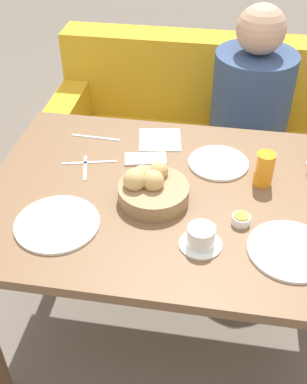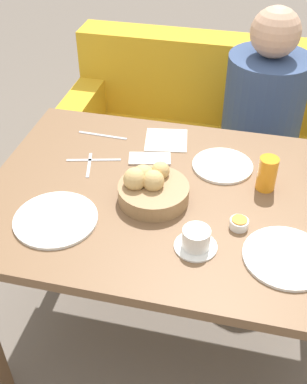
% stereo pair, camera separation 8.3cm
% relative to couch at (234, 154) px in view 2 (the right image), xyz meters
% --- Properties ---
extents(ground_plane, '(10.00, 10.00, 0.00)m').
position_rel_couch_xyz_m(ground_plane, '(-0.15, -0.98, -0.31)').
color(ground_plane, '#6B6056').
extents(dining_table, '(1.25, 0.89, 0.78)m').
position_rel_couch_xyz_m(dining_table, '(-0.15, -0.98, 0.36)').
color(dining_table, brown).
rests_on(dining_table, ground_plane).
extents(couch, '(1.77, 0.70, 0.86)m').
position_rel_couch_xyz_m(couch, '(0.00, 0.00, 0.00)').
color(couch, gold).
rests_on(couch, ground_plane).
extents(seated_person, '(0.37, 0.48, 1.15)m').
position_rel_couch_xyz_m(seated_person, '(0.11, -0.16, 0.17)').
color(seated_person, '#23232D').
rests_on(seated_person, ground_plane).
extents(bread_basket, '(0.23, 0.23, 0.12)m').
position_rel_couch_xyz_m(bread_basket, '(-0.22, -1.01, 0.51)').
color(bread_basket, '#99754C').
rests_on(bread_basket, dining_table).
extents(plate_near_left, '(0.26, 0.26, 0.01)m').
position_rel_couch_xyz_m(plate_near_left, '(-0.48, -1.19, 0.47)').
color(plate_near_left, white).
rests_on(plate_near_left, dining_table).
extents(plate_near_right, '(0.25, 0.25, 0.01)m').
position_rel_couch_xyz_m(plate_near_right, '(0.22, -1.19, 0.47)').
color(plate_near_right, white).
rests_on(plate_near_right, dining_table).
extents(plate_far_center, '(0.21, 0.21, 0.01)m').
position_rel_couch_xyz_m(plate_far_center, '(-0.01, -0.79, 0.47)').
color(plate_far_center, white).
rests_on(plate_far_center, dining_table).
extents(juice_glass, '(0.06, 0.06, 0.12)m').
position_rel_couch_xyz_m(juice_glass, '(0.14, -0.87, 0.53)').
color(juice_glass, orange).
rests_on(juice_glass, dining_table).
extents(coffee_cup, '(0.13, 0.13, 0.07)m').
position_rel_couch_xyz_m(coffee_cup, '(-0.04, -1.20, 0.50)').
color(coffee_cup, white).
rests_on(coffee_cup, dining_table).
extents(jam_bowl_honey, '(0.06, 0.06, 0.03)m').
position_rel_couch_xyz_m(jam_bowl_honey, '(0.08, -1.09, 0.48)').
color(jam_bowl_honey, white).
rests_on(jam_bowl_honey, dining_table).
extents(fork_silver, '(0.20, 0.02, 0.00)m').
position_rel_couch_xyz_m(fork_silver, '(-0.49, -0.69, 0.47)').
color(fork_silver, '#B7B7BC').
rests_on(fork_silver, dining_table).
extents(knife_silver, '(0.19, 0.06, 0.00)m').
position_rel_couch_xyz_m(knife_silver, '(-0.47, -0.85, 0.47)').
color(knife_silver, '#B7B7BC').
rests_on(knife_silver, dining_table).
extents(spoon_coffee, '(0.05, 0.15, 0.00)m').
position_rel_couch_xyz_m(spoon_coffee, '(-0.47, -0.89, 0.47)').
color(spoon_coffee, '#B7B7BC').
rests_on(spoon_coffee, dining_table).
extents(napkin, '(0.18, 0.18, 0.00)m').
position_rel_couch_xyz_m(napkin, '(-0.24, -0.67, 0.47)').
color(napkin, silver).
rests_on(napkin, dining_table).
extents(cell_phone, '(0.16, 0.10, 0.01)m').
position_rel_couch_xyz_m(cell_phone, '(-0.27, -0.80, 0.47)').
color(cell_phone, silver).
rests_on(cell_phone, dining_table).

